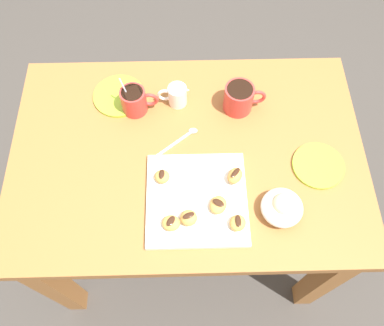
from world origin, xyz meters
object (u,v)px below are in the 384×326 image
Objects in this scene: dining_table at (189,173)px; beignet_2 at (219,205)px; pastry_plate_square at (198,199)px; beignet_1 at (192,218)px; coffee_mug_red_left at (136,100)px; ice_cream_bowl at (284,207)px; beignet_3 at (172,223)px; beignet_4 at (239,223)px; saucer_lime_left at (319,166)px; beignet_5 at (163,177)px; coffee_mug_red_right at (241,98)px; beignet_0 at (236,176)px; saucer_lime_right at (120,96)px; cream_pitcher_white at (178,95)px.

beignet_2 reaches higher than dining_table.
pastry_plate_square is 0.07m from beignet_1.
ice_cream_bowl is at bearing -40.91° from coffee_mug_red_left.
beignet_4 is (0.18, -0.00, -0.00)m from beignet_3.
beignet_3 is at bearing -159.11° from beignet_2.
coffee_mug_red_left reaches higher than saucer_lime_left.
beignet_4 is at bearing -35.03° from beignet_5.
beignet_3 is (-0.31, -0.04, -0.01)m from ice_cream_bowl.
beignet_5 is (-0.10, 0.06, 0.02)m from pastry_plate_square.
beignet_5 is at bearing -132.80° from coffee_mug_red_right.
beignet_0 is (0.30, -0.27, -0.01)m from coffee_mug_red_left.
beignet_0 reaches higher than beignet_2.
pastry_plate_square is at bearing 143.04° from beignet_4.
coffee_mug_red_left is 0.28m from beignet_5.
saucer_lime_right is (-0.25, 0.38, -0.00)m from pastry_plate_square.
beignet_2 is (-0.18, 0.01, -0.01)m from ice_cream_bowl.
beignet_2 is (0.11, -0.38, -0.01)m from cream_pitcher_white.
cream_pitcher_white reaches higher than saucer_lime_left.
ice_cream_bowl is 0.16m from beignet_0.
beignet_0 is 0.18m from beignet_1.
coffee_mug_red_left is 0.33m from coffee_mug_red_right.
pastry_plate_square is at bearing -81.26° from cream_pitcher_white.
dining_table is 0.37m from ice_cream_bowl.
saucer_lime_left is at bearing -8.40° from dining_table.
beignet_1 is 0.97× the size of beignet_4.
beignet_1 reaches higher than saucer_lime_right.
beignet_0 is 0.10m from beignet_2.
saucer_lime_left is at bearing 46.92° from ice_cream_bowl.
pastry_plate_square is 5.89× the size of beignet_4.
beignet_1 is at bearing -112.68° from coffee_mug_red_right.
pastry_plate_square is 0.45m from saucer_lime_right.
coffee_mug_red_left is 2.77× the size of beignet_4.
beignet_4 is at bearing -36.96° from pastry_plate_square.
dining_table is at bearing 52.23° from beignet_5.
coffee_mug_red_right is at bearing 0.00° from coffee_mug_red_left.
dining_table is 19.69× the size of beignet_2.
cream_pitcher_white is at bearing 98.80° from dining_table.
coffee_mug_red_left reaches higher than beignet_3.
saucer_lime_left is 0.26m from beignet_0.
beignet_5 is at bearing 162.64° from ice_cream_bowl.
cream_pitcher_white is 0.29m from beignet_5.
cream_pitcher_white is at bearing 106.55° from beignet_2.
beignet_5 is (-0.33, 0.10, -0.01)m from ice_cream_bowl.
coffee_mug_red_right reaches higher than pastry_plate_square.
beignet_2 is (-0.09, -0.35, -0.02)m from coffee_mug_red_right.
ice_cream_bowl reaches higher than saucer_lime_right.
beignet_4 is (0.30, -0.41, -0.02)m from coffee_mug_red_left.
beignet_4 reaches higher than saucer_lime_right.
beignet_3 reaches higher than saucer_lime_right.
beignet_0 reaches higher than saucer_lime_right.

